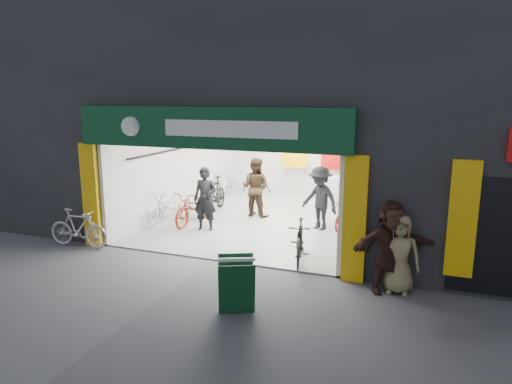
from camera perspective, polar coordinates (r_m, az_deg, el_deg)
The scene contains 17 objects.
ground at distance 10.70m, azimuth -5.68°, elevation -8.50°, with size 60.00×60.00×0.00m, color #56565B.
building at distance 14.43m, azimuth 6.39°, elevation 14.19°, with size 17.00×10.27×8.00m.
bike_left_front at distance 13.76m, azimuth -10.61°, elevation -1.84°, with size 0.67×1.91×1.00m, color silver.
bike_left_midfront at distance 14.77m, azimuth -5.13°, elevation -0.42°, with size 0.55×1.93×1.16m, color black.
bike_left_midback at distance 13.55m, azimuth -7.73°, elevation -1.91°, with size 0.68×1.95×1.02m, color maroon.
bike_left_back at distance 16.88m, azimuth -4.28°, elevation 1.08°, with size 0.53×1.87×1.12m, color #B7B7BC.
bike_right_front at distance 10.43m, azimuth 5.50°, elevation -6.21°, with size 0.46×1.62×0.98m, color black.
bike_right_mid at distance 13.28m, azimuth 11.33°, elevation -2.71°, with size 0.56×1.62×0.85m, color maroon.
bike_right_back at distance 14.59m, azimuth 12.25°, elevation -0.88°, with size 0.53×1.87×1.12m, color #B9B9BE.
parked_bike at distance 12.23m, azimuth -21.35°, elevation -4.24°, with size 0.46×1.64×0.99m, color silver.
customer_a at distance 12.73m, azimuth -6.38°, elevation -0.95°, with size 0.66×0.43×1.82m, color black.
customer_b at distance 14.17m, azimuth -0.09°, elevation 0.56°, with size 0.91×0.71×1.87m, color #322417.
customer_c at distance 12.83m, azimuth 7.98°, elevation -0.86°, with size 1.18×0.68×1.82m, color black.
customer_d at distance 14.28m, azimuth 0.10°, elevation 0.09°, with size 0.94×0.39×1.60m, color olive.
pedestrian_near at distance 9.17m, azimuth 17.50°, elevation -7.43°, with size 0.75×0.49×1.54m, color #8B7A51.
pedestrian_far at distance 9.14m, azimuth 16.43°, elevation -6.56°, with size 1.67×0.53×1.81m, color #39211A.
sandwich_board at distance 8.06m, azimuth -2.47°, elevation -11.39°, with size 0.84×0.84×0.97m.
Camera 1 is at (4.48, -8.98, 3.72)m, focal length 32.00 mm.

